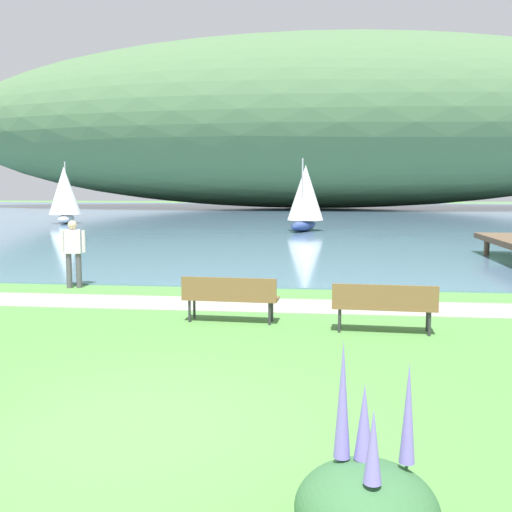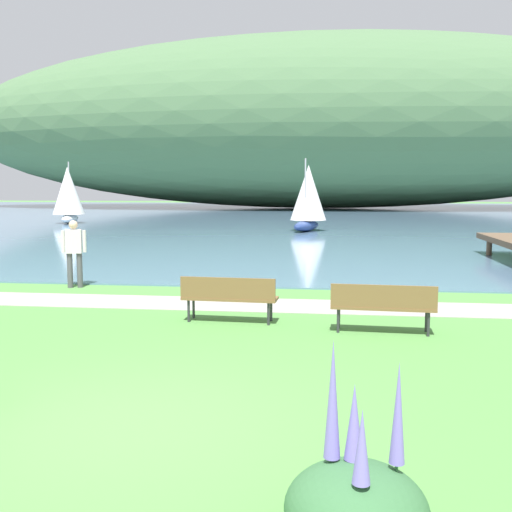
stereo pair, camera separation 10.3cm
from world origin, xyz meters
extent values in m
plane|color=#518E42|center=(0.00, 0.00, 0.00)|extent=(200.00, 200.00, 0.00)
cube|color=#5B7F9E|center=(0.00, 48.78, 0.02)|extent=(180.00, 80.00, 0.04)
ellipsoid|color=#4C7047|center=(0.50, 65.61, 10.07)|extent=(88.77, 28.00, 20.05)
cube|color=#A39E93|center=(0.00, 6.66, 0.01)|extent=(60.00, 1.50, 0.01)
cube|color=brown|center=(3.12, 4.57, 0.45)|extent=(1.82, 0.57, 0.05)
cube|color=brown|center=(3.11, 4.36, 0.68)|extent=(1.80, 0.13, 0.40)
cylinder|color=#2D2D33|center=(2.36, 4.77, 0.23)|extent=(0.05, 0.05, 0.45)
cylinder|color=#2D2D33|center=(3.89, 4.69, 0.23)|extent=(0.05, 0.05, 0.45)
cylinder|color=#2D2D33|center=(2.35, 4.44, 0.23)|extent=(0.05, 0.05, 0.45)
cylinder|color=#2D2D33|center=(3.87, 4.36, 0.23)|extent=(0.05, 0.05, 0.45)
cube|color=brown|center=(0.32, 5.05, 0.45)|extent=(1.82, 0.57, 0.05)
cube|color=brown|center=(0.31, 4.84, 0.68)|extent=(1.80, 0.13, 0.40)
cylinder|color=#2D2D33|center=(-0.44, 5.26, 0.23)|extent=(0.05, 0.05, 0.45)
cylinder|color=#2D2D33|center=(1.09, 5.18, 0.23)|extent=(0.05, 0.05, 0.45)
cylinder|color=#2D2D33|center=(-0.45, 4.92, 0.23)|extent=(0.05, 0.05, 0.45)
cylinder|color=#2D2D33|center=(1.07, 4.85, 0.23)|extent=(0.05, 0.05, 0.45)
cylinder|color=#4C4C51|center=(-4.35, 8.31, 0.44)|extent=(0.14, 0.14, 0.88)
cylinder|color=#4C4C51|center=(-4.12, 8.37, 0.44)|extent=(0.14, 0.14, 0.88)
cube|color=silver|center=(-4.23, 8.34, 1.18)|extent=(0.43, 0.32, 0.60)
sphere|color=beige|center=(-4.23, 8.34, 1.60)|extent=(0.22, 0.22, 0.22)
cylinder|color=silver|center=(-4.48, 8.27, 1.18)|extent=(0.09, 0.09, 0.56)
cylinder|color=silver|center=(-3.98, 8.41, 1.18)|extent=(0.09, 0.09, 0.56)
ellipsoid|color=#386B3D|center=(2.38, -1.87, 0.31)|extent=(1.01, 1.01, 0.62)
cylinder|color=#386B3D|center=(2.66, -1.77, 0.55)|extent=(0.02, 0.02, 0.12)
cone|color=#8470D1|center=(2.66, -1.77, 0.98)|extent=(0.11, 0.11, 0.73)
cylinder|color=#386B3D|center=(2.21, -1.73, 0.55)|extent=(0.02, 0.02, 0.12)
cone|color=#8470D1|center=(2.21, -1.73, 1.05)|extent=(0.12, 0.12, 0.86)
cylinder|color=#386B3D|center=(2.40, -2.09, 0.55)|extent=(0.02, 0.02, 0.12)
cone|color=#8470D1|center=(2.40, -2.09, 0.87)|extent=(0.12, 0.12, 0.50)
cylinder|color=#386B3D|center=(2.37, -1.74, 0.55)|extent=(0.02, 0.02, 0.12)
cone|color=#8470D1|center=(2.37, -1.74, 0.89)|extent=(0.14, 0.14, 0.55)
ellipsoid|color=white|center=(-15.86, 33.50, 0.36)|extent=(2.00, 3.77, 0.63)
cylinder|color=#B2B2B2|center=(-15.94, 33.77, 2.49)|extent=(0.09, 0.09, 3.63)
cone|color=white|center=(-15.77, 33.17, 2.31)|extent=(2.67, 2.67, 3.26)
ellipsoid|color=navy|center=(0.85, 28.03, 0.35)|extent=(1.85, 3.63, 0.61)
cylinder|color=#B2B2B2|center=(0.78, 27.77, 2.40)|extent=(0.09, 0.09, 3.50)
cone|color=white|center=(0.94, 28.35, 2.23)|extent=(2.54, 2.54, 3.15)
cylinder|color=brown|center=(8.04, 16.78, 0.30)|extent=(0.20, 0.20, 0.60)
camera|label=1|loc=(2.07, -5.82, 2.54)|focal=41.44mm
camera|label=2|loc=(2.17, -5.80, 2.54)|focal=41.44mm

